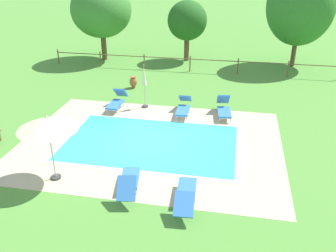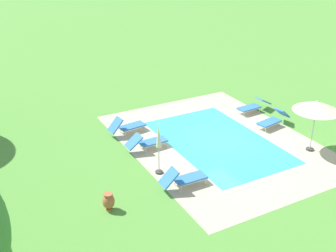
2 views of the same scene
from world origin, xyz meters
The scene contains 16 objects.
ground_plane centered at (0.00, 0.00, 0.00)m, with size 160.00×160.00×0.00m, color #518E38.
pool_deck_paving centered at (0.00, 0.00, 0.00)m, with size 10.89×8.16×0.01m, color #BCAD8E.
swimming_pool_water centered at (0.00, 0.00, 0.01)m, with size 7.13×4.41×0.01m, color #38C6D1.
pool_coping_rim centered at (0.00, 0.00, 0.01)m, with size 7.61×4.89×0.01m.
sun_lounger_north_near_steps centered at (0.91, 3.24, 0.37)m, with size 0.67×2.02×0.84m.
sun_lounger_north_mid centered at (0.08, -3.45, 0.37)m, with size 0.94×2.06×0.86m.
sun_lounger_north_far centered at (-2.57, 3.35, 0.38)m, with size 0.63×1.94×0.92m.
sun_lounger_north_end centered at (2.88, 3.39, 0.39)m, with size 0.83×1.97×0.94m.
sun_lounger_south_mid centered at (2.05, -3.77, 0.35)m, with size 0.73×2.10×0.73m.
patio_umbrella_open_foreground centered at (-2.71, -3.25, 2.16)m, with size 2.05×2.05×2.44m.
patio_umbrella_closed_row_mid_west centered at (-1.19, 3.74, 1.47)m, with size 0.32×0.32×2.27m.
terracotta_urn_near_fence centered at (-2.58, 6.48, 0.37)m, with size 0.44×0.44×0.69m.
perimeter_fence centered at (0.26, 10.37, 0.69)m, with size 19.04×0.08×1.05m.
tree_far_west centered at (-6.41, 12.16, 3.56)m, with size 4.29×4.29×5.51m.
tree_west_mid centered at (7.17, 13.02, 4.09)m, with size 4.46×4.46×6.72m.
tree_centre centered at (-0.38, 13.11, 2.86)m, with size 2.81×2.81×4.28m.
Camera 1 is at (3.27, -13.17, 7.30)m, focal length 38.82 mm.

